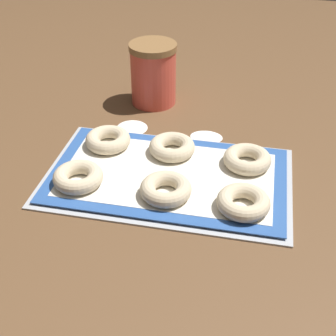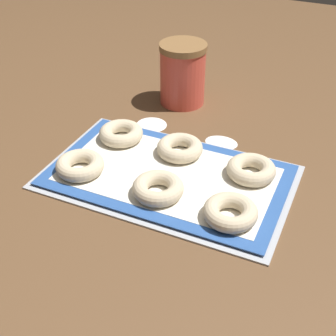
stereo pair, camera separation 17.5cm
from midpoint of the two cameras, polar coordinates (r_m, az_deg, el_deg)
The scene contains 12 objects.
ground_plane at distance 0.98m, azimuth 4.50°, elevation -1.71°, with size 2.80×2.80×0.00m, color brown.
baking_tray at distance 0.98m, azimuth 5.06°, elevation -1.40°, with size 0.51×0.31×0.01m.
baking_mat at distance 0.98m, azimuth 5.08°, elevation -1.15°, with size 0.49×0.29×0.00m.
bagel_front_left at distance 0.98m, azimuth -5.77°, elevation 0.01°, with size 0.10×0.10×0.03m.
bagel_front_center at distance 0.91m, azimuth 4.21°, elevation -2.83°, with size 0.10×0.10×0.03m.
bagel_front_right at distance 0.88m, azimuth 13.30°, elevation -5.67°, with size 0.10×0.10×0.03m.
bagel_back_left at distance 1.08m, azimuth -1.20°, elevation 3.97°, with size 0.10×0.10×0.03m.
bagel_back_center at distance 1.03m, azimuth 6.20°, elevation 2.16°, with size 0.10×0.10×0.03m.
bagel_back_right at distance 1.00m, azimuth 15.10°, elevation -0.51°, with size 0.10×0.10×0.03m.
flour_canister at distance 1.24m, azimuth 5.88°, elevation 11.18°, with size 0.12×0.12×0.16m.
flour_patch_near at distance 1.12m, azimuth 11.00°, elevation 2.85°, with size 0.08×0.06×0.00m.
flour_patch_far at distance 1.17m, azimuth 2.23°, elevation 5.09°, with size 0.08×0.08×0.00m.
Camera 2 is at (0.33, -0.71, 0.60)m, focal length 50.00 mm.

